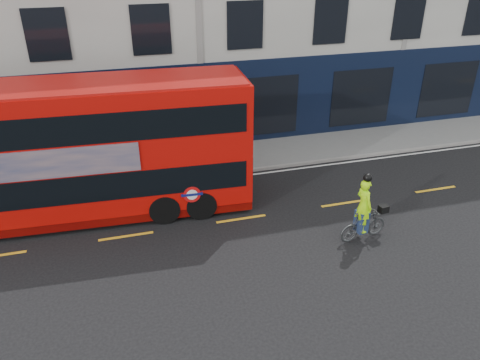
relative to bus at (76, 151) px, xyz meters
name	(u,v)px	position (x,y,z in m)	size (l,w,h in m)	color
ground	(254,243)	(5.27, -3.38, -2.45)	(120.00, 120.00, 0.00)	black
pavement	(211,160)	(5.27, 3.12, -2.39)	(60.00, 3.00, 0.12)	gray
kerb	(218,174)	(5.27, 1.62, -2.38)	(60.00, 0.12, 0.13)	gray
road_edge_line	(220,179)	(5.27, 1.32, -2.44)	(58.00, 0.10, 0.01)	silver
lane_dashes	(241,219)	(5.27, -1.88, -2.44)	(58.00, 0.12, 0.01)	gold
bus	(76,151)	(0.00, 0.00, 0.00)	(11.96, 3.33, 4.77)	#C00C07
cyclist	(364,217)	(8.76, -4.12, -1.62)	(1.80, 0.74, 2.43)	#3F4244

